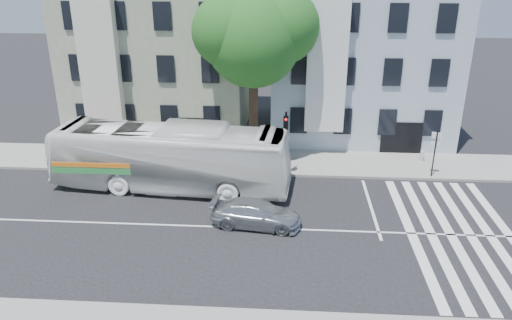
# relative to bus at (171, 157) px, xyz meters

# --- Properties ---
(ground) EXTENTS (120.00, 120.00, 0.00)m
(ground) POSITION_rel_bus_xyz_m (4.23, -4.16, -1.82)
(ground) COLOR black
(ground) RESTS_ON ground
(sidewalk_far) EXTENTS (80.00, 4.00, 0.15)m
(sidewalk_far) POSITION_rel_bus_xyz_m (4.23, 3.84, -1.74)
(sidewalk_far) COLOR gray
(sidewalk_far) RESTS_ON ground
(building_left) EXTENTS (12.00, 10.00, 11.00)m
(building_left) POSITION_rel_bus_xyz_m (-2.77, 10.84, 3.68)
(building_left) COLOR gray
(building_left) RESTS_ON ground
(building_right) EXTENTS (12.00, 10.00, 11.00)m
(building_right) POSITION_rel_bus_xyz_m (11.23, 10.84, 3.68)
(building_right) COLOR #9DADBB
(building_right) RESTS_ON ground
(street_tree) EXTENTS (7.30, 5.90, 11.10)m
(street_tree) POSITION_rel_bus_xyz_m (4.29, 4.58, 6.01)
(street_tree) COLOR #2D2116
(street_tree) RESTS_ON ground
(bus) EXTENTS (4.16, 13.27, 3.64)m
(bus) POSITION_rel_bus_xyz_m (0.00, 0.00, 0.00)
(bus) COLOR white
(bus) RESTS_ON ground
(sedan) EXTENTS (2.24, 4.48, 1.25)m
(sedan) POSITION_rel_bus_xyz_m (4.94, -3.88, -1.19)
(sedan) COLOR #BBBEC2
(sedan) RESTS_ON ground
(hedge) EXTENTS (8.50, 0.87, 0.70)m
(hedge) POSITION_rel_bus_xyz_m (0.96, 2.14, -1.32)
(hedge) COLOR #1B541B
(hedge) RESTS_ON sidewalk_far
(traffic_signal) EXTENTS (0.41, 0.52, 3.94)m
(traffic_signal) POSITION_rel_bus_xyz_m (6.23, 1.78, 0.73)
(traffic_signal) COLOR black
(traffic_signal) RESTS_ON ground
(fire_hydrant) EXTENTS (0.41, 0.27, 0.71)m
(fire_hydrant) POSITION_rel_bus_xyz_m (14.72, 4.52, -1.31)
(fire_hydrant) COLOR #B6B7B2
(fire_hydrant) RESTS_ON sidewalk_far
(far_sign_pole) EXTENTS (0.50, 0.23, 2.83)m
(far_sign_pole) POSITION_rel_bus_xyz_m (14.73, 2.26, 0.10)
(far_sign_pole) COLOR black
(far_sign_pole) RESTS_ON sidewalk_far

